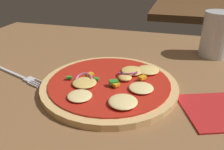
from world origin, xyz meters
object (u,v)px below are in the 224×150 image
at_px(pizza, 110,84).
at_px(beer_glass, 217,37).
at_px(fork, 17,75).
at_px(napkin, 222,110).

bearing_deg(pizza, beer_glass, 48.90).
bearing_deg(beer_glass, fork, -149.68).
xyz_separation_m(pizza, napkin, (0.21, -0.03, -0.01)).
distance_m(pizza, fork, 0.22).
bearing_deg(pizza, napkin, -6.85).
height_order(fork, napkin, fork).
height_order(pizza, fork, pizza).
bearing_deg(napkin, beer_glass, 87.55).
distance_m(fork, napkin, 0.43).
xyz_separation_m(fork, beer_glass, (0.44, 0.26, 0.05)).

